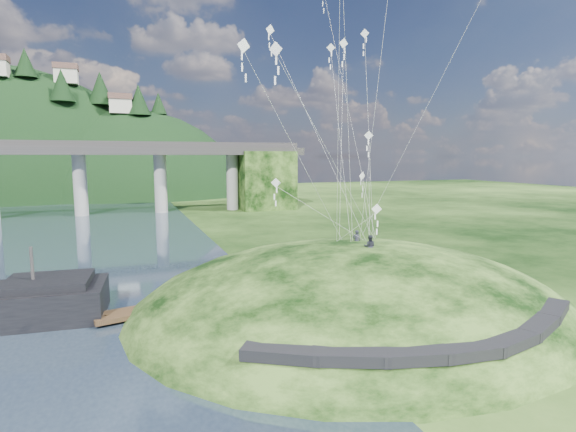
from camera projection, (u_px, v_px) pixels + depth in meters
name	position (u px, v px, depth m)	size (l,w,h in m)	color
ground	(264.00, 330.00, 30.94)	(320.00, 320.00, 0.00)	black
grass_hill	(352.00, 325.00, 35.76)	(36.00, 32.00, 13.00)	black
footpath	(450.00, 339.00, 24.19)	(22.29, 5.84, 0.83)	black
bridge	(22.00, 168.00, 85.64)	(160.00, 11.00, 15.00)	#2D2B2B
wooden_dock	(184.00, 303.00, 35.27)	(13.61, 5.11, 0.96)	#342315
kite_flyers	(366.00, 233.00, 35.31)	(1.35, 3.67, 1.87)	#262633
kite_swarm	(340.00, 63.00, 34.14)	(18.02, 14.77, 20.98)	white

